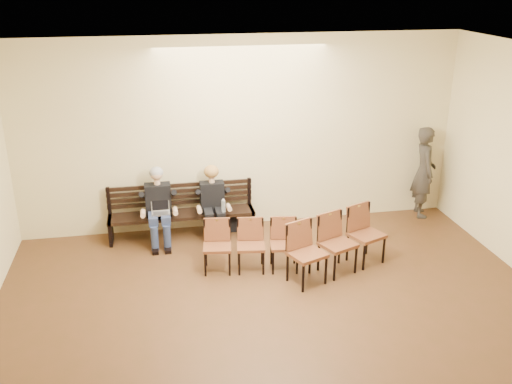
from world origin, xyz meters
The scene contains 10 objects.
room_walls centered at (0.00, 0.79, 2.54)m, with size 8.02×10.01×3.51m.
bench centered at (-1.15, 4.65, 0.23)m, with size 2.60×0.90×0.45m, color black.
seated_man centered at (-1.55, 4.53, 0.66)m, with size 0.55×0.76×1.32m, color black, non-canonical shape.
seated_woman centered at (-0.60, 4.53, 0.61)m, with size 0.52×0.72×1.22m, color black, non-canonical shape.
laptop centered at (-1.53, 4.35, 0.56)m, with size 0.31×0.25×0.23m, color #BABABE.
water_bottle centered at (-0.45, 4.26, 0.57)m, with size 0.07×0.07×0.24m, color silver.
bag centered at (-0.10, 4.75, 0.14)m, with size 0.39×0.27×0.29m, color black.
passerby centered at (3.50, 4.75, 1.02)m, with size 0.74×0.49×2.04m, color #36322C.
chair_row_front centered at (-0.16, 3.19, 0.42)m, with size 1.50×0.46×0.84m, color brown.
chair_row_back centered at (1.17, 2.87, 0.48)m, with size 1.73×0.52×0.96m, color brown.
Camera 1 is at (-1.60, -4.78, 4.51)m, focal length 40.00 mm.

